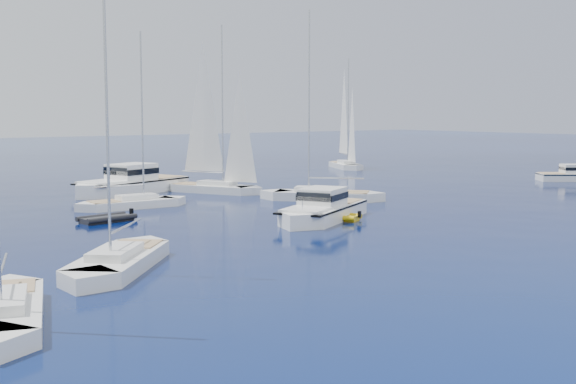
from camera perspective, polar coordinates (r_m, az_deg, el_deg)
name	(u,v)px	position (r m, az deg, el deg)	size (l,w,h in m)	color
ground	(478,287)	(33.63, 14.52, -7.16)	(400.00, 400.00, 0.00)	navy
motor_cruiser_centre	(321,220)	(52.14, 2.60, -2.22)	(3.43, 11.22, 2.95)	white
motor_cruiser_far_r	(575,181)	(87.87, 21.40, 0.82)	(2.75, 8.99, 2.36)	white
motor_cruiser_distant	(130,193)	(71.00, -12.17, -0.09)	(4.14, 13.54, 3.55)	white
sailboat_fore	(3,322)	(29.34, -21.21, -9.37)	(2.77, 10.64, 15.63)	silver
sailboat_mid_r	(322,200)	(64.09, 2.64, -0.63)	(2.99, 11.52, 16.93)	silver
sailboat_mid_l	(119,269)	(37.16, -12.98, -5.85)	(2.95, 11.35, 16.68)	silver
sailboat_centre	(133,208)	(60.21, -11.97, -1.21)	(2.57, 9.88, 14.53)	white
sailboat_sails_r	(213,192)	(70.43, -5.82, -0.03)	(2.88, 11.08, 16.29)	silver
sailboat_sails_far	(345,168)	(100.34, 4.48, 1.86)	(2.70, 10.40, 15.29)	white
tender_yellow	(333,220)	(52.49, 3.52, -2.17)	(2.14, 3.96, 0.95)	#E1B60D
tender_grey_far	(107,222)	(53.11, -13.88, -2.25)	(2.20, 4.10, 0.95)	black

